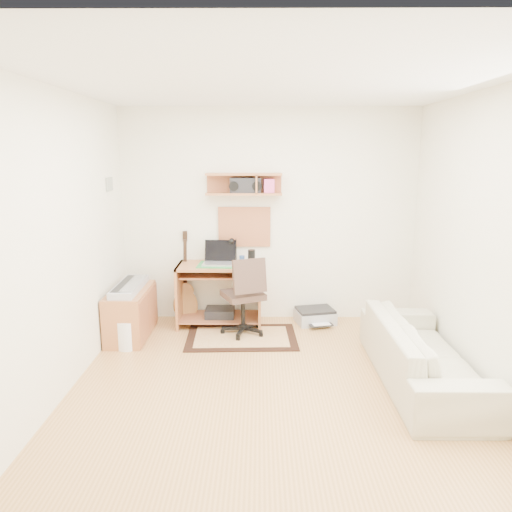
{
  "coord_description": "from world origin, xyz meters",
  "views": [
    {
      "loc": [
        -0.11,
        -3.99,
        2.07
      ],
      "look_at": [
        -0.15,
        1.05,
        1.0
      ],
      "focal_mm": 34.4,
      "sensor_mm": 36.0,
      "label": 1
    }
  ],
  "objects_px": {
    "cabinet": "(131,313)",
    "printer": "(315,316)",
    "task_chair": "(243,295)",
    "desk": "(220,295)",
    "sofa": "(424,343)"
  },
  "relations": [
    {
      "from": "cabinet",
      "to": "printer",
      "type": "distance_m",
      "value": 2.21
    },
    {
      "from": "printer",
      "to": "task_chair",
      "type": "bearing_deg",
      "value": -168.93
    },
    {
      "from": "desk",
      "to": "cabinet",
      "type": "relative_size",
      "value": 1.11
    },
    {
      "from": "cabinet",
      "to": "sofa",
      "type": "distance_m",
      "value": 3.17
    },
    {
      "from": "task_chair",
      "to": "cabinet",
      "type": "height_order",
      "value": "task_chair"
    },
    {
      "from": "cabinet",
      "to": "printer",
      "type": "xyz_separation_m",
      "value": [
        2.15,
        0.46,
        -0.19
      ]
    },
    {
      "from": "printer",
      "to": "cabinet",
      "type": "bearing_deg",
      "value": 179.55
    },
    {
      "from": "desk",
      "to": "task_chair",
      "type": "xyz_separation_m",
      "value": [
        0.29,
        -0.33,
        0.09
      ]
    },
    {
      "from": "task_chair",
      "to": "cabinet",
      "type": "distance_m",
      "value": 1.3
    },
    {
      "from": "task_chair",
      "to": "printer",
      "type": "bearing_deg",
      "value": -0.13
    },
    {
      "from": "cabinet",
      "to": "printer",
      "type": "height_order",
      "value": "cabinet"
    },
    {
      "from": "desk",
      "to": "sofa",
      "type": "bearing_deg",
      "value": -37.61
    },
    {
      "from": "printer",
      "to": "sofa",
      "type": "relative_size",
      "value": 0.24
    },
    {
      "from": "task_chair",
      "to": "cabinet",
      "type": "relative_size",
      "value": 1.04
    },
    {
      "from": "task_chair",
      "to": "sofa",
      "type": "height_order",
      "value": "task_chair"
    }
  ]
}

